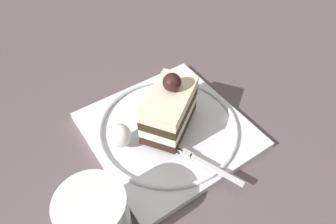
{
  "coord_description": "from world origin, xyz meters",
  "views": [
    {
      "loc": [
        0.26,
        -0.14,
        0.39
      ],
      "look_at": [
        -0.01,
        0.02,
        0.05
      ],
      "focal_mm": 33.01,
      "sensor_mm": 36.0,
      "label": 1
    }
  ],
  "objects_px": {
    "dessert_plate": "(168,129)",
    "drink_glass_near": "(97,222)",
    "whipped_cream_dollop": "(120,136)",
    "cake_slice": "(169,109)",
    "fork": "(199,160)"
  },
  "relations": [
    {
      "from": "dessert_plate",
      "to": "cake_slice",
      "type": "xyz_separation_m",
      "value": [
        -0.0,
        0.0,
        0.05
      ]
    },
    {
      "from": "whipped_cream_dollop",
      "to": "drink_glass_near",
      "type": "height_order",
      "value": "drink_glass_near"
    },
    {
      "from": "fork",
      "to": "dessert_plate",
      "type": "bearing_deg",
      "value": -177.56
    },
    {
      "from": "dessert_plate",
      "to": "drink_glass_near",
      "type": "bearing_deg",
      "value": -57.33
    },
    {
      "from": "cake_slice",
      "to": "drink_glass_near",
      "type": "height_order",
      "value": "cake_slice"
    },
    {
      "from": "cake_slice",
      "to": "fork",
      "type": "height_order",
      "value": "cake_slice"
    },
    {
      "from": "cake_slice",
      "to": "drink_glass_near",
      "type": "bearing_deg",
      "value": -57.71
    },
    {
      "from": "cake_slice",
      "to": "whipped_cream_dollop",
      "type": "distance_m",
      "value": 0.08
    },
    {
      "from": "whipped_cream_dollop",
      "to": "drink_glass_near",
      "type": "distance_m",
      "value": 0.13
    },
    {
      "from": "dessert_plate",
      "to": "drink_glass_near",
      "type": "relative_size",
      "value": 2.74
    },
    {
      "from": "dessert_plate",
      "to": "drink_glass_near",
      "type": "distance_m",
      "value": 0.19
    },
    {
      "from": "fork",
      "to": "drink_glass_near",
      "type": "relative_size",
      "value": 1.34
    },
    {
      "from": "cake_slice",
      "to": "whipped_cream_dollop",
      "type": "bearing_deg",
      "value": -92.72
    },
    {
      "from": "dessert_plate",
      "to": "whipped_cream_dollop",
      "type": "relative_size",
      "value": 6.46
    },
    {
      "from": "cake_slice",
      "to": "drink_glass_near",
      "type": "distance_m",
      "value": 0.19
    }
  ]
}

